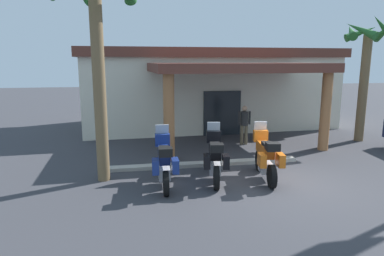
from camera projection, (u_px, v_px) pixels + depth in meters
name	position (u px, v px, depth m)	size (l,w,h in m)	color
ground_plane	(283.00, 182.00, 9.98)	(80.00, 80.00, 0.00)	#38383D
motel_building	(208.00, 87.00, 18.46)	(13.37, 9.99, 4.09)	silver
motorcycle_blue	(164.00, 162.00, 9.57)	(0.72, 2.21, 1.61)	black
motorcycle_black	(215.00, 157.00, 10.00)	(0.89, 2.20, 1.61)	black
motorcycle_orange	(266.00, 156.00, 10.11)	(0.83, 2.20, 1.61)	black
pedestrian	(244.00, 122.00, 14.30)	(0.53, 0.32, 1.65)	brown
palm_tree_near_portico	(366.00, 56.00, 14.45)	(2.05, 2.01, 5.35)	brown
palm_tree_roadside	(96.00, 23.00, 9.29)	(2.58, 2.59, 6.27)	brown
curb_strip	(204.00, 164.00, 11.52)	(6.54, 0.36, 0.12)	#ADA89E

